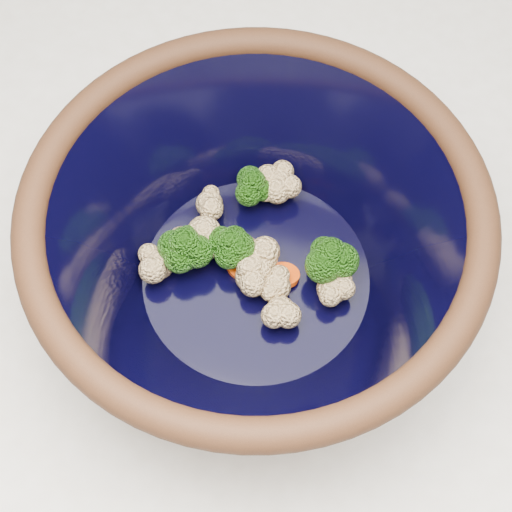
% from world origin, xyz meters
% --- Properties ---
extents(counter, '(1.20, 1.20, 0.90)m').
position_xyz_m(counter, '(0.00, 0.00, 0.45)').
color(counter, beige).
rests_on(counter, ground).
extents(mixing_bowl, '(0.45, 0.45, 0.16)m').
position_xyz_m(mixing_bowl, '(-0.11, 0.11, 0.99)').
color(mixing_bowl, black).
rests_on(mixing_bowl, counter).
extents(vegetable_pile, '(0.19, 0.16, 0.06)m').
position_xyz_m(vegetable_pile, '(-0.13, 0.13, 0.96)').
color(vegetable_pile, '#608442').
rests_on(vegetable_pile, mixing_bowl).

